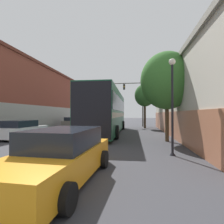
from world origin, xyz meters
name	(u,v)px	position (x,y,z in m)	size (l,w,h in m)	color
lane_center_line	(82,134)	(0.00, 14.44, 0.00)	(0.14, 40.89, 0.01)	silver
building_left_brick	(12,95)	(-9.82, 18.11, 4.08)	(6.99, 24.28, 7.93)	brown
building_right_storefront	(218,100)	(11.25, 14.53, 2.95)	(7.88, 21.31, 5.65)	#B7B2A3
bus	(107,111)	(2.00, 15.65, 2.12)	(3.01, 12.67, 3.80)	#145133
hatchback_foreground	(61,156)	(2.75, 3.96, 0.65)	(2.12, 4.53, 1.38)	orange
parked_car_left_near	(21,130)	(-3.77, 11.41, 0.63)	(2.17, 4.36, 1.33)	silver
parked_car_left_mid	(73,122)	(-4.29, 23.46, 0.64)	(2.14, 4.42, 1.34)	slate
parked_car_left_far	(89,120)	(-4.13, 31.22, 0.58)	(2.16, 4.25, 1.21)	navy
traffic_signal_gantry	(124,93)	(2.93, 24.88, 4.81)	(9.04, 0.36, 6.58)	#514C47
street_lamp	(172,103)	(6.32, 7.33, 2.28)	(0.28, 0.28, 4.21)	black
street_tree_near	(167,81)	(6.75, 11.33, 3.99)	(3.45, 3.11, 5.90)	#4C3823
street_tree_far	(145,96)	(5.78, 21.81, 4.13)	(2.57, 2.31, 5.57)	#3D2D1E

